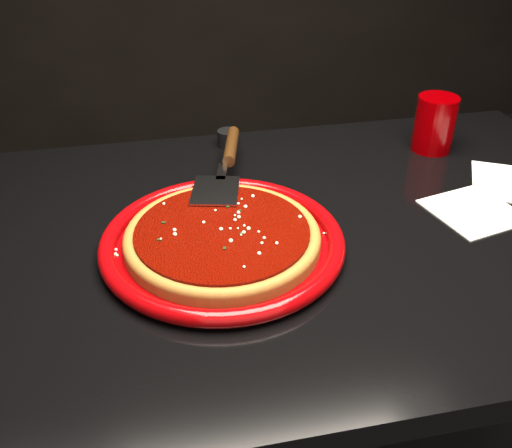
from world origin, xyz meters
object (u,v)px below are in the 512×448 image
(plate, at_px, (223,241))
(pizza_server, at_px, (225,164))
(cup, at_px, (435,124))
(table, at_px, (299,379))
(ramekin, at_px, (228,138))

(plate, height_order, pizza_server, pizza_server)
(pizza_server, distance_m, cup, 0.46)
(table, relative_size, cup, 10.42)
(plate, bearing_deg, pizza_server, 79.24)
(pizza_server, distance_m, ramekin, 0.18)
(table, relative_size, plate, 3.12)
(plate, distance_m, pizza_server, 0.20)
(table, height_order, cup, cup)
(ramekin, bearing_deg, table, -76.77)
(plate, xyz_separation_m, ramekin, (0.07, 0.38, 0.00))
(pizza_server, xyz_separation_m, ramekin, (0.03, 0.18, -0.03))
(pizza_server, relative_size, ramekin, 7.61)
(pizza_server, bearing_deg, ramekin, 93.14)
(table, relative_size, pizza_server, 3.57)
(pizza_server, bearing_deg, plate, -86.99)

